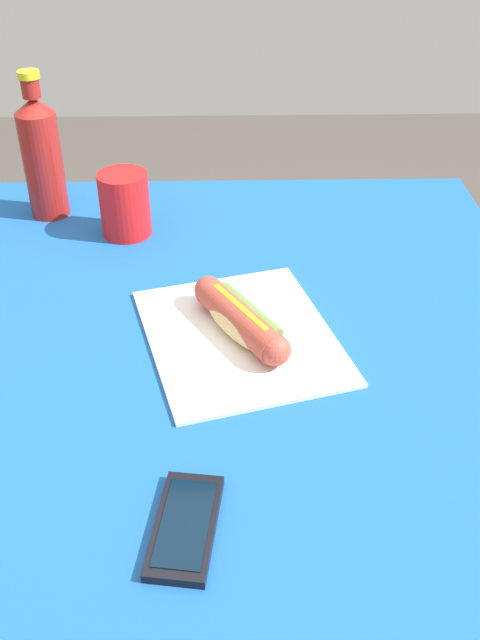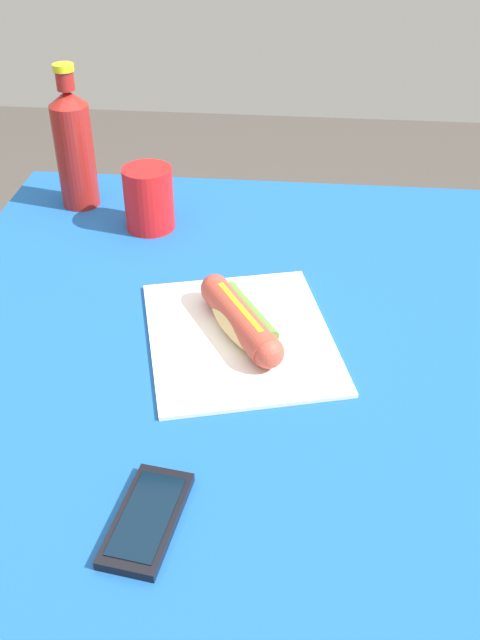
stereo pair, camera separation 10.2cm
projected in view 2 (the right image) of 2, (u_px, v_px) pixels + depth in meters
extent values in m
plane|color=#47423D|center=(234.00, 626.00, 1.46)|extent=(6.00, 6.00, 0.00)
cylinder|color=brown|center=(92.00, 350.00, 1.64)|extent=(0.07, 0.07, 0.70)
cylinder|color=brown|center=(421.00, 370.00, 1.58)|extent=(0.07, 0.07, 0.70)
cube|color=brown|center=(231.00, 348.00, 1.05)|extent=(1.02, 0.90, 0.03)
cube|color=#19519E|center=(231.00, 338.00, 1.04)|extent=(1.08, 0.96, 0.00)
cube|color=silver|center=(240.00, 335.00, 1.04)|extent=(0.37, 0.33, 0.01)
ellipsoid|color=#E5BC75|center=(240.00, 321.00, 1.03)|extent=(0.17, 0.13, 0.04)
cylinder|color=#B24233|center=(240.00, 318.00, 1.02)|extent=(0.17, 0.13, 0.04)
sphere|color=#B24233|center=(268.00, 352.00, 0.96)|extent=(0.04, 0.04, 0.04)
sphere|color=#B24233|center=(215.00, 288.00, 1.09)|extent=(0.04, 0.04, 0.04)
cube|color=yellow|center=(240.00, 307.00, 1.01)|extent=(0.12, 0.08, 0.00)
cylinder|color=#568433|center=(250.00, 311.00, 1.02)|extent=(0.13, 0.09, 0.02)
cube|color=black|center=(147.00, 519.00, 0.77)|extent=(0.15, 0.08, 0.01)
cube|color=black|center=(147.00, 515.00, 0.76)|extent=(0.12, 0.07, 0.00)
cylinder|color=maroon|center=(76.00, 156.00, 1.34)|extent=(0.07, 0.07, 0.19)
cone|color=maroon|center=(67.00, 98.00, 1.28)|extent=(0.07, 0.07, 0.03)
cylinder|color=maroon|center=(65.00, 80.00, 1.26)|extent=(0.03, 0.03, 0.03)
cylinder|color=yellow|center=(63.00, 67.00, 1.24)|extent=(0.04, 0.04, 0.01)
cylinder|color=red|center=(149.00, 199.00, 1.28)|extent=(0.09, 0.09, 0.11)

